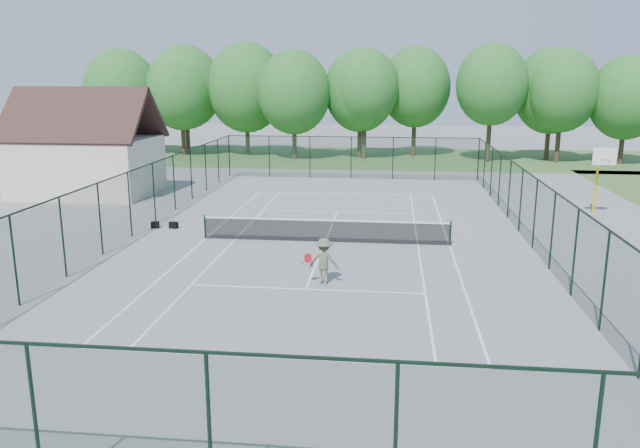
{
  "coord_description": "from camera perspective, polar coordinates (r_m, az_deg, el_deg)",
  "views": [
    {
      "loc": [
        2.8,
        -26.8,
        7.23
      ],
      "look_at": [
        0.0,
        -2.0,
        1.3
      ],
      "focal_mm": 35.0,
      "sensor_mm": 36.0,
      "label": 1
    }
  ],
  "objects": [
    {
      "name": "ground",
      "position": [
        27.89,
        0.46,
        -1.66
      ],
      "size": [
        140.0,
        140.0,
        0.0
      ],
      "primitive_type": "plane",
      "color": "gray",
      "rests_on": "ground"
    },
    {
      "name": "grass_far",
      "position": [
        57.32,
        3.61,
        6.1
      ],
      "size": [
        80.0,
        16.0,
        0.01
      ],
      "primitive_type": "cube",
      "color": "#4B7437",
      "rests_on": "ground"
    },
    {
      "name": "court_lines",
      "position": [
        27.89,
        0.46,
        -1.65
      ],
      "size": [
        11.05,
        23.85,
        0.01
      ],
      "color": "white",
      "rests_on": "ground"
    },
    {
      "name": "tennis_net",
      "position": [
        27.75,
        0.46,
        -0.51
      ],
      "size": [
        11.08,
        0.08,
        1.1
      ],
      "color": "black",
      "rests_on": "ground"
    },
    {
      "name": "fence_enclosure",
      "position": [
        27.53,
        0.47,
        1.48
      ],
      "size": [
        18.05,
        36.05,
        3.02
      ],
      "color": "#193922",
      "rests_on": "ground"
    },
    {
      "name": "utility_building",
      "position": [
        41.52,
        -20.67,
        6.83
      ],
      "size": [
        8.6,
        6.27,
        6.63
      ],
      "color": "#F1E6C3",
      "rests_on": "ground"
    },
    {
      "name": "tree_line_far",
      "position": [
        56.88,
        3.7,
        12.09
      ],
      "size": [
        39.4,
        6.4,
        9.7
      ],
      "color": "#443223",
      "rests_on": "ground"
    },
    {
      "name": "basketball_goal",
      "position": [
        36.01,
        24.31,
        4.75
      ],
      "size": [
        1.2,
        1.43,
        3.65
      ],
      "color": "yellow",
      "rests_on": "ground"
    },
    {
      "name": "sports_bag_a",
      "position": [
        31.44,
        -14.84,
        -0.08
      ],
      "size": [
        0.45,
        0.34,
        0.32
      ],
      "primitive_type": "cube",
      "rotation": [
        0.0,
        0.0,
        0.27
      ],
      "color": "black",
      "rests_on": "ground"
    },
    {
      "name": "sports_bag_b",
      "position": [
        31.19,
        -13.24,
        -0.1
      ],
      "size": [
        0.45,
        0.33,
        0.32
      ],
      "primitive_type": "cube",
      "rotation": [
        0.0,
        0.0,
        -0.21
      ],
      "color": "black",
      "rests_on": "ground"
    },
    {
      "name": "tennis_player",
      "position": [
        22.18,
        0.36,
        -3.39
      ],
      "size": [
        1.95,
        0.87,
        1.66
      ],
      "color": "#5D6146",
      "rests_on": "ground"
    }
  ]
}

